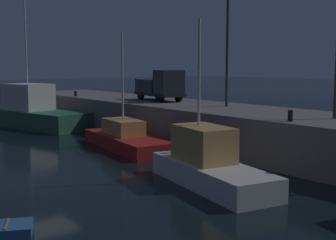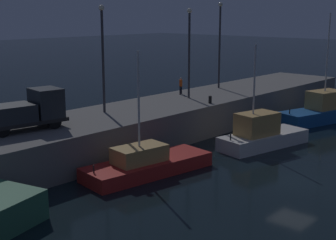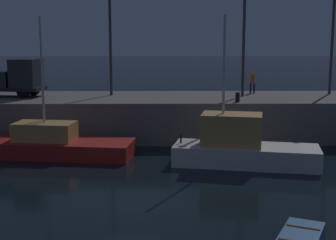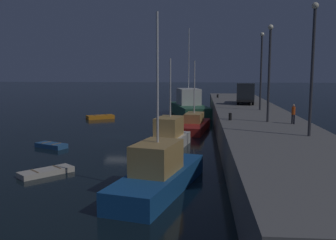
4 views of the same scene
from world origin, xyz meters
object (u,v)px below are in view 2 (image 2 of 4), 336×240
object	(u,v)px
fishing_boat_blue	(323,111)
fishing_boat_white	(261,134)
lamp_post_west	(103,51)
dockworker	(181,85)
lamp_post_central	(220,39)
utility_truck	(27,111)
bollard_west	(210,100)
lamp_post_east	(189,46)
fishing_boat_orange	(146,164)

from	to	relation	value
fishing_boat_blue	fishing_boat_white	bearing A→B (deg)	-177.49
lamp_post_west	fishing_boat_blue	bearing A→B (deg)	-23.56
fishing_boat_white	dockworker	xyz separation A→B (m)	(2.41, 10.48, 2.65)
fishing_boat_white	lamp_post_central	xyz separation A→B (m)	(8.16, 10.22, 6.76)
fishing_boat_blue	utility_truck	bearing A→B (deg)	163.52
lamp_post_central	bollard_west	bearing A→B (deg)	-148.40
lamp_post_east	bollard_west	xyz separation A→B (m)	(-0.80, -3.07, -4.38)
fishing_boat_blue	bollard_west	xyz separation A→B (m)	(-11.62, 5.02, 2.03)
fishing_boat_white	fishing_boat_blue	bearing A→B (deg)	2.51
fishing_boat_orange	dockworker	bearing A→B (deg)	32.34
lamp_post_west	lamp_post_central	bearing A→B (deg)	2.96
utility_truck	bollard_west	size ratio (longest dim) A/B	9.30
fishing_boat_white	lamp_post_east	size ratio (longest dim) A/B	1.02
lamp_post_west	bollard_west	bearing A→B (deg)	-23.83
lamp_post_west	utility_truck	distance (m)	8.13
fishing_boat_orange	bollard_west	xyz separation A→B (m)	(11.33, 3.40, 2.38)
fishing_boat_white	lamp_post_west	size ratio (longest dim) A/B	1.00
dockworker	utility_truck	bearing A→B (deg)	-174.26
lamp_post_west	dockworker	bearing A→B (deg)	6.01
dockworker	bollard_west	world-z (taller)	dockworker
fishing_boat_blue	fishing_boat_orange	xyz separation A→B (m)	(-22.95, 1.61, -0.35)
fishing_boat_blue	utility_truck	xyz separation A→B (m)	(-27.57, 8.16, 3.00)
dockworker	bollard_west	size ratio (longest dim) A/B	2.55
bollard_west	fishing_boat_blue	bearing A→B (deg)	-23.35
fishing_boat_blue	lamp_post_east	world-z (taller)	lamp_post_east
lamp_post_east	bollard_west	distance (m)	5.40
lamp_post_east	bollard_west	size ratio (longest dim) A/B	12.77
fishing_boat_orange	dockworker	distance (m)	15.86
fishing_boat_white	fishing_boat_orange	size ratio (longest dim) A/B	0.88
fishing_boat_orange	fishing_boat_blue	bearing A→B (deg)	-4.02
fishing_boat_orange	bollard_west	distance (m)	12.06
lamp_post_east	lamp_post_central	world-z (taller)	lamp_post_central
lamp_post_central	dockworker	world-z (taller)	lamp_post_central
lamp_post_west	lamp_post_central	world-z (taller)	lamp_post_central
fishing_boat_orange	bollard_west	world-z (taller)	fishing_boat_orange
lamp_post_central	dockworker	distance (m)	7.07
dockworker	fishing_boat_white	bearing A→B (deg)	-102.95
lamp_post_west	utility_truck	size ratio (longest dim) A/B	1.41
lamp_post_west	fishing_boat_white	bearing A→B (deg)	-49.24
utility_truck	dockworker	bearing A→B (deg)	5.74
lamp_post_west	bollard_west	size ratio (longest dim) A/B	13.10
utility_truck	lamp_post_west	bearing A→B (deg)	5.34
fishing_boat_blue	dockworker	distance (m)	14.20
lamp_post_east	fishing_boat_white	bearing A→B (deg)	-99.06
fishing_boat_white	utility_truck	xyz separation A→B (m)	(-15.38, 8.69, 3.01)
fishing_boat_blue	fishing_boat_orange	bearing A→B (deg)	175.98
fishing_boat_orange	lamp_post_east	distance (m)	15.31
lamp_post_west	bollard_west	xyz separation A→B (m)	(8.66, -3.82, -4.49)
utility_truck	bollard_west	distance (m)	16.29
lamp_post_east	utility_truck	xyz separation A→B (m)	(-16.75, 0.08, -3.42)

